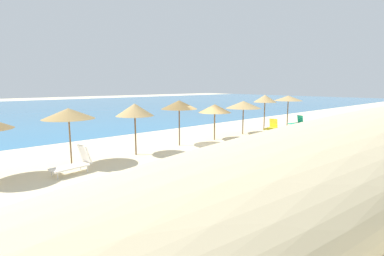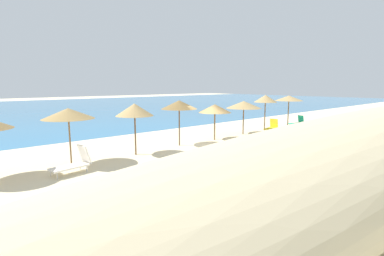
{
  "view_description": "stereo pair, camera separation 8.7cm",
  "coord_description": "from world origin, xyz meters",
  "px_view_note": "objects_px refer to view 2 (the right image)",
  "views": [
    {
      "loc": [
        -12.45,
        -12.63,
        3.77
      ],
      "look_at": [
        -0.68,
        0.51,
        1.09
      ],
      "focal_mm": 26.76,
      "sensor_mm": 36.0,
      "label": 1
    },
    {
      "loc": [
        -12.38,
        -12.69,
        3.77
      ],
      "look_at": [
        -0.68,
        0.51,
        1.09
      ],
      "focal_mm": 26.76,
      "sensor_mm": 36.0,
      "label": 2
    }
  ],
  "objects_px": {
    "beach_umbrella_2": "(135,110)",
    "lounge_chair_1": "(297,122)",
    "beach_umbrella_4": "(215,108)",
    "lounge_chair_0": "(74,163)",
    "lounge_chair_2": "(272,127)",
    "beach_umbrella_5": "(244,105)",
    "beach_umbrella_1": "(68,114)",
    "beach_umbrella_6": "(265,99)",
    "beach_umbrella_7": "(289,98)",
    "beach_umbrella_3": "(179,105)"
  },
  "relations": [
    {
      "from": "beach_umbrella_2",
      "to": "lounge_chair_1",
      "type": "height_order",
      "value": "beach_umbrella_2"
    },
    {
      "from": "lounge_chair_1",
      "to": "beach_umbrella_4",
      "type": "bearing_deg",
      "value": 99.05
    },
    {
      "from": "lounge_chair_0",
      "to": "lounge_chair_2",
      "type": "distance_m",
      "value": 15.77
    },
    {
      "from": "beach_umbrella_4",
      "to": "lounge_chair_2",
      "type": "xyz_separation_m",
      "value": [
        5.81,
        -0.76,
        -1.75
      ]
    },
    {
      "from": "beach_umbrella_2",
      "to": "beach_umbrella_5",
      "type": "bearing_deg",
      "value": 1.41
    },
    {
      "from": "lounge_chair_2",
      "to": "beach_umbrella_1",
      "type": "bearing_deg",
      "value": 74.85
    },
    {
      "from": "beach_umbrella_2",
      "to": "beach_umbrella_6",
      "type": "height_order",
      "value": "beach_umbrella_6"
    },
    {
      "from": "beach_umbrella_1",
      "to": "lounge_chair_2",
      "type": "xyz_separation_m",
      "value": [
        15.42,
        -0.9,
        -2.03
      ]
    },
    {
      "from": "beach_umbrella_1",
      "to": "beach_umbrella_4",
      "type": "relative_size",
      "value": 1.1
    },
    {
      "from": "beach_umbrella_4",
      "to": "lounge_chair_2",
      "type": "relative_size",
      "value": 1.56
    },
    {
      "from": "lounge_chair_0",
      "to": "beach_umbrella_1",
      "type": "bearing_deg",
      "value": -22.29
    },
    {
      "from": "beach_umbrella_4",
      "to": "beach_umbrella_5",
      "type": "bearing_deg",
      "value": 1.86
    },
    {
      "from": "lounge_chair_1",
      "to": "lounge_chair_2",
      "type": "bearing_deg",
      "value": 102.83
    },
    {
      "from": "beach_umbrella_1",
      "to": "lounge_chair_2",
      "type": "distance_m",
      "value": 15.58
    },
    {
      "from": "beach_umbrella_5",
      "to": "lounge_chair_0",
      "type": "xyz_separation_m",
      "value": [
        -13.21,
        -1.36,
        -1.82
      ]
    },
    {
      "from": "beach_umbrella_6",
      "to": "beach_umbrella_7",
      "type": "relative_size",
      "value": 1.05
    },
    {
      "from": "beach_umbrella_2",
      "to": "lounge_chair_0",
      "type": "distance_m",
      "value": 4.33
    },
    {
      "from": "beach_umbrella_7",
      "to": "lounge_chair_1",
      "type": "relative_size",
      "value": 1.96
    },
    {
      "from": "beach_umbrella_4",
      "to": "lounge_chair_0",
      "type": "bearing_deg",
      "value": -172.84
    },
    {
      "from": "beach_umbrella_5",
      "to": "beach_umbrella_7",
      "type": "height_order",
      "value": "beach_umbrella_7"
    },
    {
      "from": "beach_umbrella_2",
      "to": "lounge_chair_2",
      "type": "relative_size",
      "value": 1.77
    },
    {
      "from": "beach_umbrella_2",
      "to": "beach_umbrella_7",
      "type": "xyz_separation_m",
      "value": [
        15.83,
        0.12,
        0.12
      ]
    },
    {
      "from": "beach_umbrella_3",
      "to": "beach_umbrella_5",
      "type": "height_order",
      "value": "beach_umbrella_3"
    },
    {
      "from": "beach_umbrella_5",
      "to": "beach_umbrella_6",
      "type": "height_order",
      "value": "beach_umbrella_6"
    },
    {
      "from": "beach_umbrella_7",
      "to": "lounge_chair_2",
      "type": "xyz_separation_m",
      "value": [
        -3.74,
        -0.75,
        -2.15
      ]
    },
    {
      "from": "lounge_chair_0",
      "to": "lounge_chair_1",
      "type": "xyz_separation_m",
      "value": [
        19.72,
        0.41,
        0.01
      ]
    },
    {
      "from": "beach_umbrella_2",
      "to": "lounge_chair_2",
      "type": "xyz_separation_m",
      "value": [
        12.09,
        -0.63,
        -2.03
      ]
    },
    {
      "from": "beach_umbrella_7",
      "to": "lounge_chair_0",
      "type": "relative_size",
      "value": 1.63
    },
    {
      "from": "lounge_chair_2",
      "to": "beach_umbrella_6",
      "type": "bearing_deg",
      "value": -37.57
    },
    {
      "from": "beach_umbrella_2",
      "to": "lounge_chair_0",
      "type": "xyz_separation_m",
      "value": [
        -3.67,
        -1.12,
        -2.0
      ]
    },
    {
      "from": "beach_umbrella_1",
      "to": "beach_umbrella_2",
      "type": "xyz_separation_m",
      "value": [
        3.33,
        -0.26,
        0.0
      ]
    },
    {
      "from": "beach_umbrella_1",
      "to": "lounge_chair_1",
      "type": "relative_size",
      "value": 1.89
    },
    {
      "from": "beach_umbrella_4",
      "to": "beach_umbrella_6",
      "type": "relative_size",
      "value": 0.84
    },
    {
      "from": "beach_umbrella_3",
      "to": "beach_umbrella_4",
      "type": "xyz_separation_m",
      "value": [
        2.99,
        -0.17,
        -0.38
      ]
    },
    {
      "from": "beach_umbrella_6",
      "to": "lounge_chair_2",
      "type": "height_order",
      "value": "beach_umbrella_6"
    },
    {
      "from": "beach_umbrella_2",
      "to": "lounge_chair_0",
      "type": "bearing_deg",
      "value": -163.02
    },
    {
      "from": "beach_umbrella_7",
      "to": "lounge_chair_1",
      "type": "distance_m",
      "value": 2.27
    },
    {
      "from": "beach_umbrella_2",
      "to": "beach_umbrella_4",
      "type": "distance_m",
      "value": 6.29
    },
    {
      "from": "beach_umbrella_1",
      "to": "beach_umbrella_7",
      "type": "distance_m",
      "value": 19.16
    },
    {
      "from": "beach_umbrella_4",
      "to": "beach_umbrella_3",
      "type": "bearing_deg",
      "value": 176.82
    },
    {
      "from": "beach_umbrella_2",
      "to": "beach_umbrella_6",
      "type": "xyz_separation_m",
      "value": [
        12.58,
        0.39,
        0.17
      ]
    },
    {
      "from": "beach_umbrella_2",
      "to": "beach_umbrella_6",
      "type": "relative_size",
      "value": 0.95
    },
    {
      "from": "beach_umbrella_1",
      "to": "beach_umbrella_4",
      "type": "distance_m",
      "value": 9.62
    },
    {
      "from": "beach_umbrella_5",
      "to": "beach_umbrella_6",
      "type": "xyz_separation_m",
      "value": [
        3.05,
        0.15,
        0.35
      ]
    },
    {
      "from": "lounge_chair_1",
      "to": "lounge_chair_2",
      "type": "height_order",
      "value": "lounge_chair_1"
    },
    {
      "from": "beach_umbrella_1",
      "to": "beach_umbrella_5",
      "type": "xyz_separation_m",
      "value": [
        12.87,
        -0.03,
        -0.18
      ]
    },
    {
      "from": "beach_umbrella_2",
      "to": "beach_umbrella_5",
      "type": "xyz_separation_m",
      "value": [
        9.53,
        0.23,
        -0.18
      ]
    },
    {
      "from": "beach_umbrella_7",
      "to": "beach_umbrella_3",
      "type": "bearing_deg",
      "value": 179.21
    },
    {
      "from": "beach_umbrella_3",
      "to": "beach_umbrella_1",
      "type": "bearing_deg",
      "value": -179.74
    },
    {
      "from": "beach_umbrella_5",
      "to": "lounge_chair_2",
      "type": "xyz_separation_m",
      "value": [
        2.55,
        -0.87,
        -1.86
      ]
    }
  ]
}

